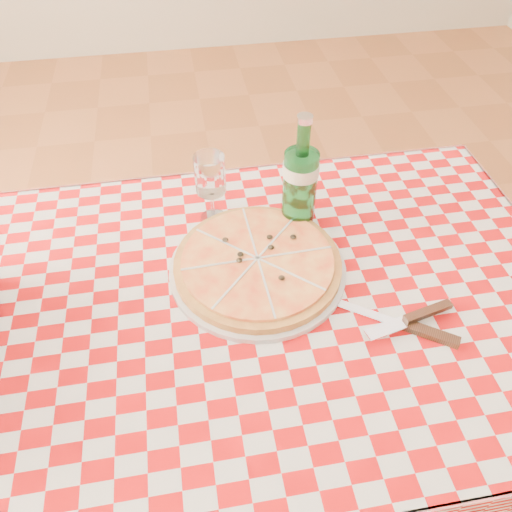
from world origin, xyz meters
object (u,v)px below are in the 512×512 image
(pizza_plate, at_px, (258,263))
(water_bottle, at_px, (301,175))
(wine_glass, at_px, (211,189))
(dining_table, at_px, (269,323))

(pizza_plate, xyz_separation_m, water_bottle, (0.12, 0.14, 0.12))
(wine_glass, bearing_deg, pizza_plate, -68.12)
(dining_table, height_order, wine_glass, wine_glass)
(dining_table, distance_m, pizza_plate, 0.14)
(pizza_plate, xyz_separation_m, wine_glass, (-0.08, 0.19, 0.06))
(dining_table, bearing_deg, water_bottle, 63.29)
(dining_table, xyz_separation_m, pizza_plate, (-0.01, 0.07, 0.12))
(wine_glass, bearing_deg, dining_table, -70.95)
(water_bottle, bearing_deg, dining_table, -116.71)
(dining_table, bearing_deg, pizza_plate, 101.29)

